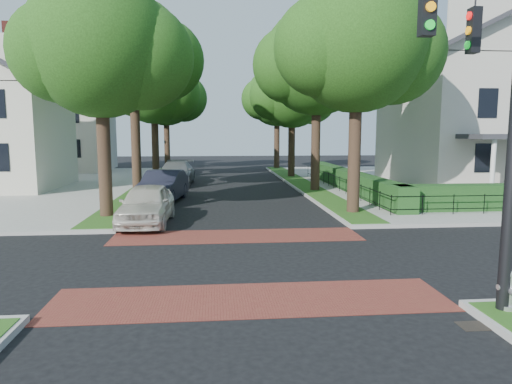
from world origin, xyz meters
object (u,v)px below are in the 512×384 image
parked_car_front (147,204)px  parked_car_rear (176,173)px  fire_hydrant (509,289)px  parked_car_middle (163,186)px  traffic_signal (502,84)px

parked_car_front → parked_car_rear: size_ratio=0.83×
fire_hydrant → parked_car_middle: bearing=134.9°
parked_car_middle → parked_car_rear: size_ratio=0.89×
traffic_signal → parked_car_middle: 18.72m
traffic_signal → parked_car_middle: (-8.49, 16.24, -3.85)m
parked_car_rear → fire_hydrant: parked_car_rear is taller
parked_car_front → fire_hydrant: (8.80, -10.41, -0.23)m
parked_car_front → parked_car_middle: size_ratio=0.93×
traffic_signal → fire_hydrant: 4.13m
traffic_signal → parked_car_middle: traffic_signal is taller
traffic_signal → parked_car_middle: size_ratio=1.54×
traffic_signal → fire_hydrant: traffic_signal is taller
parked_car_rear → traffic_signal: bearing=-68.1°
parked_car_front → fire_hydrant: 13.63m
parked_car_front → parked_car_middle: parked_car_middle is taller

